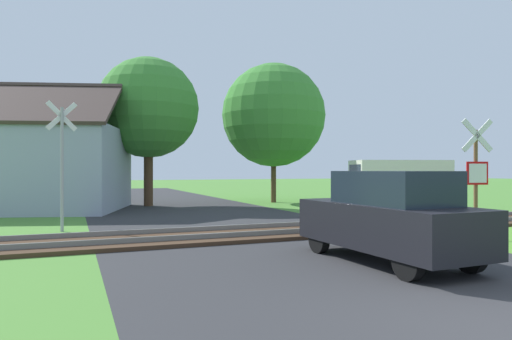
# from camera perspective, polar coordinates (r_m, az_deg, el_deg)

# --- Properties ---
(road_asphalt) EXTENTS (8.30, 80.00, 0.01)m
(road_asphalt) POSITION_cam_1_polar(r_m,az_deg,el_deg) (7.42, 17.86, -14.01)
(road_asphalt) COLOR #2D2D30
(road_asphalt) RESTS_ON ground
(rail_track) EXTENTS (60.00, 2.60, 0.22)m
(rail_track) POSITION_cam_1_polar(r_m,az_deg,el_deg) (12.66, -0.41, -7.91)
(rail_track) COLOR #422D1E
(rail_track) RESTS_ON ground
(stop_sign_near) EXTENTS (0.86, 0.23, 3.13)m
(stop_sign_near) POSITION_cam_1_polar(r_m,az_deg,el_deg) (13.11, 25.84, -0.31)
(stop_sign_near) COLOR brown
(stop_sign_near) RESTS_ON ground
(crossing_sign_far) EXTENTS (0.87, 0.20, 3.82)m
(crossing_sign_far) POSITION_cam_1_polar(r_m,az_deg,el_deg) (14.47, -23.09, 1.55)
(crossing_sign_far) COLOR #9E9EA5
(crossing_sign_far) RESTS_ON ground
(house) EXTENTS (9.00, 8.35, 5.68)m
(house) POSITION_cam_1_polar(r_m,az_deg,el_deg) (22.46, -25.67, 0.50)
(house) COLOR #99A3B7
(house) RESTS_ON ground
(tree_center) EXTENTS (5.01, 5.01, 7.43)m
(tree_center) POSITION_cam_1_polar(r_m,az_deg,el_deg) (23.63, -13.30, 7.54)
(tree_center) COLOR #513823
(tree_center) RESTS_ON ground
(tree_right) EXTENTS (5.72, 5.72, 7.70)m
(tree_right) POSITION_cam_1_polar(r_m,az_deg,el_deg) (25.52, 2.21, 6.84)
(tree_right) COLOR #513823
(tree_right) RESTS_ON ground
(mail_truck) EXTENTS (5.22, 3.11, 2.24)m
(mail_truck) POSITION_cam_1_polar(r_m,az_deg,el_deg) (21.67, 17.09, -1.49)
(mail_truck) COLOR silver
(mail_truck) RESTS_ON ground
(parked_car) EXTENTS (1.77, 4.05, 1.78)m
(parked_car) POSITION_cam_1_polar(r_m,az_deg,el_deg) (9.27, 16.20, -5.61)
(parked_car) COLOR black
(parked_car) RESTS_ON ground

